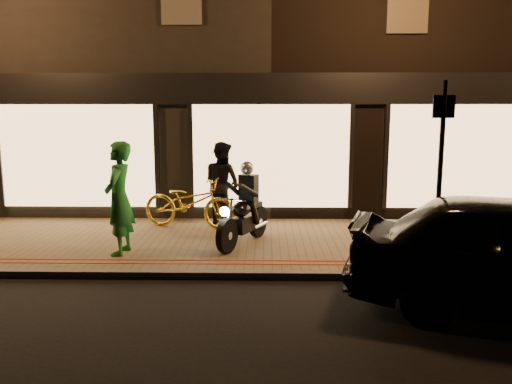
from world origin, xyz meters
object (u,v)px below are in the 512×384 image
motorcycle (244,213)px  bicycle_gold (190,203)px  sign_post (440,166)px  person_green (119,198)px

motorcycle → bicycle_gold: 1.80m
motorcycle → sign_post: sign_post is taller
sign_post → person_green: (-5.34, 0.79, -0.67)m
bicycle_gold → person_green: bearing=170.6°
sign_post → person_green: 5.43m
motorcycle → bicycle_gold: (-1.25, 1.29, -0.05)m
bicycle_gold → person_green: 2.25m
motorcycle → bicycle_gold: size_ratio=0.85×
sign_post → person_green: bearing=171.6°
bicycle_gold → sign_post: bearing=-106.5°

